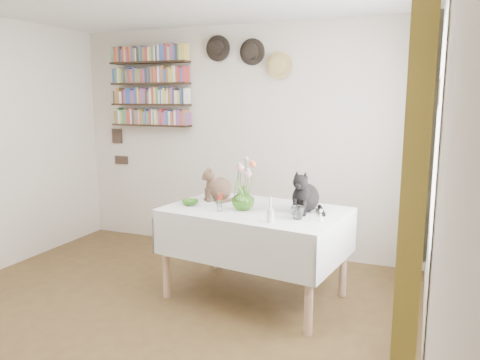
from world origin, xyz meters
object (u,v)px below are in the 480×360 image
at_px(dining_table, 255,231).
at_px(bookshelf_unit, 150,87).
at_px(tabby_cat, 221,183).
at_px(flower_vase, 243,198).
at_px(black_cat, 306,190).

distance_m(dining_table, bookshelf_unit, 2.40).
bearing_deg(tabby_cat, flower_vase, 5.36).
relative_size(flower_vase, bookshelf_unit, 0.20).
relative_size(tabby_cat, flower_vase, 1.59).
bearing_deg(dining_table, tabby_cat, 153.94).
bearing_deg(bookshelf_unit, dining_table, -33.03).
distance_m(dining_table, flower_vase, 0.32).
height_order(dining_table, tabby_cat, tabby_cat).
bearing_deg(black_cat, tabby_cat, 176.64).
distance_m(dining_table, black_cat, 0.57).
xyz_separation_m(tabby_cat, flower_vase, (0.33, -0.27, -0.06)).
bearing_deg(tabby_cat, black_cat, 35.57).
bearing_deg(tabby_cat, dining_table, 18.95).
xyz_separation_m(dining_table, bookshelf_unit, (-1.72, 1.12, 1.25)).
relative_size(dining_table, black_cat, 4.43).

